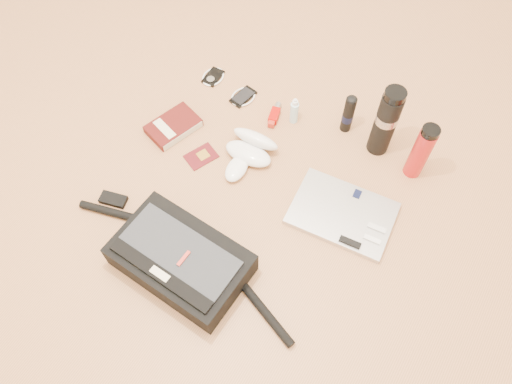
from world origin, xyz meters
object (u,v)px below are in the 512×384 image
at_px(book, 173,126).
at_px(thermos_black, 386,122).
at_px(laptop, 343,214).
at_px(thermos_red, 421,152).
at_px(messenger_bag, 180,259).

distance_m(book, thermos_black, 0.76).
xyz_separation_m(laptop, thermos_black, (-0.02, 0.32, 0.14)).
height_order(book, thermos_red, thermos_red).
relative_size(book, thermos_black, 0.72).
xyz_separation_m(messenger_bag, book, (-0.35, 0.42, -0.04)).
xyz_separation_m(thermos_black, thermos_red, (0.15, -0.03, -0.03)).
height_order(laptop, thermos_red, thermos_red).
distance_m(laptop, book, 0.69).
bearing_deg(thermos_black, messenger_bag, -113.92).
height_order(book, thermos_black, thermos_black).
relative_size(messenger_bag, thermos_red, 3.54).
distance_m(messenger_bag, thermos_black, 0.82).
height_order(messenger_bag, thermos_black, thermos_black).
height_order(thermos_black, thermos_red, thermos_black).
bearing_deg(messenger_bag, book, 131.59).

